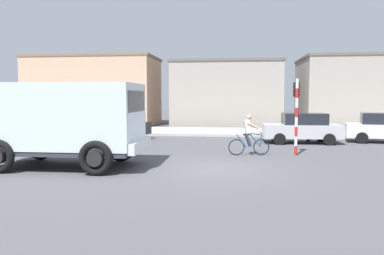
# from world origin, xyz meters

# --- Properties ---
(ground_plane) EXTENTS (120.00, 120.00, 0.00)m
(ground_plane) POSITION_xyz_m (0.00, 0.00, 0.00)
(ground_plane) COLOR #4C4C51
(sidewalk_far) EXTENTS (80.00, 5.00, 0.16)m
(sidewalk_far) POSITION_xyz_m (0.00, 12.71, 0.08)
(sidewalk_far) COLOR #ADADA8
(sidewalk_far) RESTS_ON ground
(truck_foreground) EXTENTS (5.45, 2.91, 2.90)m
(truck_foreground) POSITION_xyz_m (-5.17, -0.25, 1.67)
(truck_foreground) COLOR silver
(truck_foreground) RESTS_ON ground
(cyclist) EXTENTS (1.72, 0.54, 1.72)m
(cyclist) POSITION_xyz_m (1.27, 3.15, 0.86)
(cyclist) COLOR black
(cyclist) RESTS_ON ground
(traffic_light_pole) EXTENTS (0.24, 0.43, 3.20)m
(traffic_light_pole) POSITION_xyz_m (3.23, 3.40, 2.07)
(traffic_light_pole) COLOR red
(traffic_light_pole) RESTS_ON ground
(car_white_mid) EXTENTS (4.05, 1.98, 1.60)m
(car_white_mid) POSITION_xyz_m (4.23, 7.64, 0.82)
(car_white_mid) COLOR #B7B7BC
(car_white_mid) RESTS_ON ground
(car_far_side) EXTENTS (4.31, 2.73, 1.60)m
(car_far_side) POSITION_xyz_m (-6.39, 8.50, 0.82)
(car_far_side) COLOR #1E2328
(car_far_side) RESTS_ON ground
(pedestrian_near_kerb) EXTENTS (0.34, 0.22, 1.62)m
(pedestrian_near_kerb) POSITION_xyz_m (4.73, 8.43, 0.85)
(pedestrian_near_kerb) COLOR #2D334C
(pedestrian_near_kerb) RESTS_ON ground
(building_corner_left) EXTENTS (11.26, 5.97, 6.03)m
(building_corner_left) POSITION_xyz_m (-11.94, 19.63, 3.02)
(building_corner_left) COLOR tan
(building_corner_left) RESTS_ON ground
(building_mid_block) EXTENTS (9.12, 6.92, 5.45)m
(building_mid_block) POSITION_xyz_m (-0.08, 19.76, 2.73)
(building_mid_block) COLOR #9E9389
(building_mid_block) RESTS_ON ground
(building_corner_right) EXTENTS (8.09, 6.93, 5.74)m
(building_corner_right) POSITION_xyz_m (10.16, 19.52, 2.88)
(building_corner_right) COLOR #9E9389
(building_corner_right) RESTS_ON ground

